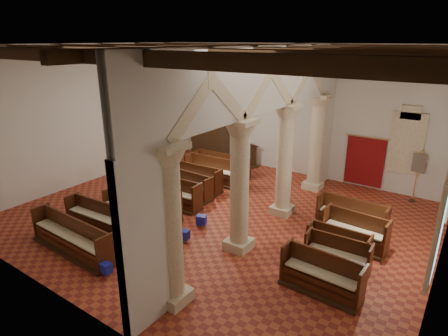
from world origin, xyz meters
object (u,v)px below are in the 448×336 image
processional_banner (415,183)px  aisle_pew_0 (321,280)px  pipe_organ (210,134)px  nave_pew_0 (72,242)px  lectern (253,157)px

processional_banner → aisle_pew_0: processional_banner is taller
processional_banner → aisle_pew_0: 7.66m
pipe_organ → processional_banner: bearing=-0.0°
pipe_organ → nave_pew_0: 10.35m
pipe_organ → aisle_pew_0: 11.95m
lectern → nave_pew_0: bearing=-70.0°
pipe_organ → aisle_pew_0: bearing=-39.7°
processional_banner → aisle_pew_0: (-0.95, -7.59, -0.40)m
pipe_organ → processional_banner: 10.14m
nave_pew_0 → aisle_pew_0: size_ratio=1.61×
aisle_pew_0 → lectern: bearing=132.9°
pipe_organ → lectern: 2.84m
lectern → nave_pew_0: (-0.46, -10.03, -0.18)m
lectern → processional_banner: processional_banner is taller
processional_banner → nave_pew_0: size_ratio=0.63×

